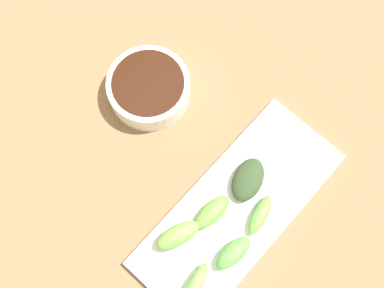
# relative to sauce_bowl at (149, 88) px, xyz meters

# --- Properties ---
(tabletop) EXTENTS (2.10, 2.10, 0.02)m
(tabletop) POSITION_rel_sauce_bowl_xyz_m (0.13, -0.03, -0.03)
(tabletop) COLOR olive
(tabletop) RESTS_ON ground
(sauce_bowl) EXTENTS (0.13, 0.13, 0.04)m
(sauce_bowl) POSITION_rel_sauce_bowl_xyz_m (0.00, 0.00, 0.00)
(sauce_bowl) COLOR white
(sauce_bowl) RESTS_ON tabletop
(serving_plate) EXTENTS (0.14, 0.35, 0.01)m
(serving_plate) POSITION_rel_sauce_bowl_xyz_m (0.23, -0.05, -0.02)
(serving_plate) COLOR white
(serving_plate) RESTS_ON tabletop
(broccoli_stalk_0) EXTENTS (0.04, 0.07, 0.02)m
(broccoli_stalk_0) POSITION_rel_sauce_bowl_xyz_m (0.26, -0.04, -0.00)
(broccoli_stalk_0) COLOR #69B946
(broccoli_stalk_0) RESTS_ON serving_plate
(broccoli_stalk_2) EXTENTS (0.03, 0.07, 0.02)m
(broccoli_stalk_2) POSITION_rel_sauce_bowl_xyz_m (0.21, -0.08, 0.00)
(broccoli_stalk_2) COLOR #68A240
(broccoli_stalk_2) RESTS_ON serving_plate
(broccoli_leafy_3) EXTENTS (0.06, 0.08, 0.02)m
(broccoli_leafy_3) POSITION_rel_sauce_bowl_xyz_m (0.22, -0.01, 0.00)
(broccoli_leafy_3) COLOR #2F4525
(broccoli_leafy_3) RESTS_ON serving_plate
(broccoli_stalk_4) EXTENTS (0.03, 0.07, 0.03)m
(broccoli_stalk_4) POSITION_rel_sauce_bowl_xyz_m (0.27, -0.11, 0.00)
(broccoli_stalk_4) COLOR #60AD4B
(broccoli_stalk_4) RESTS_ON serving_plate
(broccoli_stalk_5) EXTENTS (0.05, 0.08, 0.03)m
(broccoli_stalk_5) POSITION_rel_sauce_bowl_xyz_m (0.19, -0.14, 0.00)
(broccoli_stalk_5) COLOR #73B04A
(broccoli_stalk_5) RESTS_ON serving_plate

